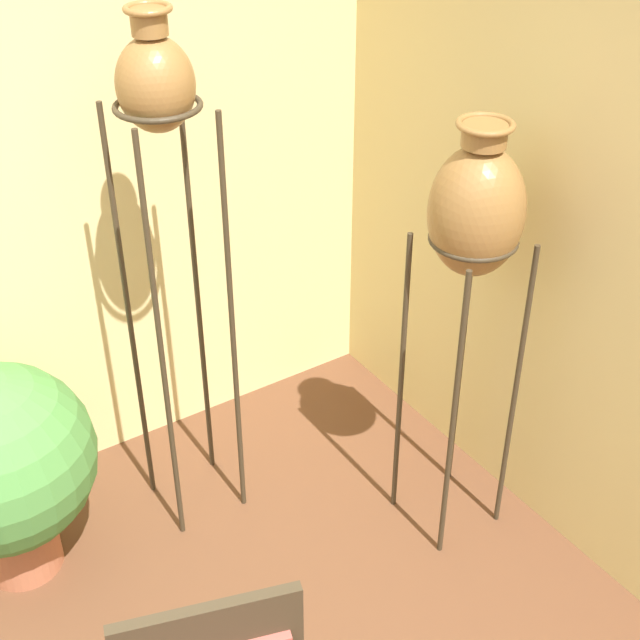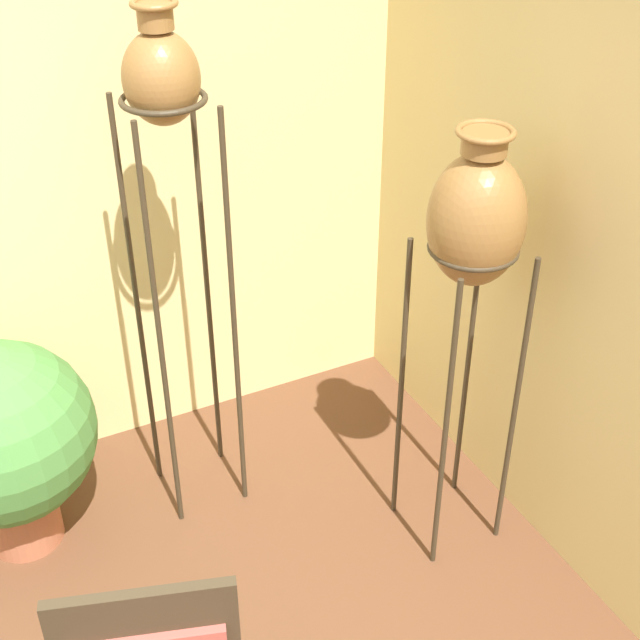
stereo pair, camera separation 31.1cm
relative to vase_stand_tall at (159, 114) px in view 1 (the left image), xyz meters
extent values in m
cylinder|color=#382D1E|center=(-0.14, -0.14, -0.80)|extent=(0.02, 0.02, 1.65)
cylinder|color=#382D1E|center=(0.14, -0.14, -0.80)|extent=(0.02, 0.02, 1.65)
cylinder|color=#382D1E|center=(-0.14, 0.14, -0.80)|extent=(0.02, 0.02, 1.65)
cylinder|color=#382D1E|center=(0.14, 0.14, -0.80)|extent=(0.02, 0.02, 1.65)
torus|color=#382D1E|center=(0.00, 0.00, 0.03)|extent=(0.28, 0.28, 0.02)
ellipsoid|color=olive|center=(0.00, 0.00, 0.09)|extent=(0.24, 0.24, 0.30)
cylinder|color=olive|center=(0.00, 0.00, 0.28)|extent=(0.11, 0.11, 0.08)
torus|color=olive|center=(0.00, 0.00, 0.32)|extent=(0.15, 0.15, 0.02)
cylinder|color=#382D1E|center=(0.64, -0.77, -1.01)|extent=(0.02, 0.02, 1.23)
cylinder|color=#382D1E|center=(0.93, -0.77, -1.01)|extent=(0.02, 0.02, 1.23)
cylinder|color=#382D1E|center=(0.64, -0.47, -1.01)|extent=(0.02, 0.02, 1.23)
cylinder|color=#382D1E|center=(0.93, -0.47, -1.01)|extent=(0.02, 0.02, 1.23)
torus|color=#382D1E|center=(0.79, -0.62, -0.39)|extent=(0.30, 0.30, 0.02)
ellipsoid|color=olive|center=(0.79, -0.62, -0.29)|extent=(0.31, 0.31, 0.45)
cylinder|color=olive|center=(0.79, -0.62, -0.03)|extent=(0.14, 0.14, 0.07)
torus|color=olive|center=(0.79, -0.62, 0.00)|extent=(0.18, 0.18, 0.02)
cylinder|color=#B26647|center=(-0.70, 0.04, -1.49)|extent=(0.28, 0.28, 0.27)
torus|color=#B26647|center=(-0.70, 0.04, -1.35)|extent=(0.30, 0.30, 0.02)
camera|label=1|loc=(-1.04, -2.48, 0.99)|focal=50.00mm
camera|label=2|loc=(-0.77, -2.64, 0.99)|focal=50.00mm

